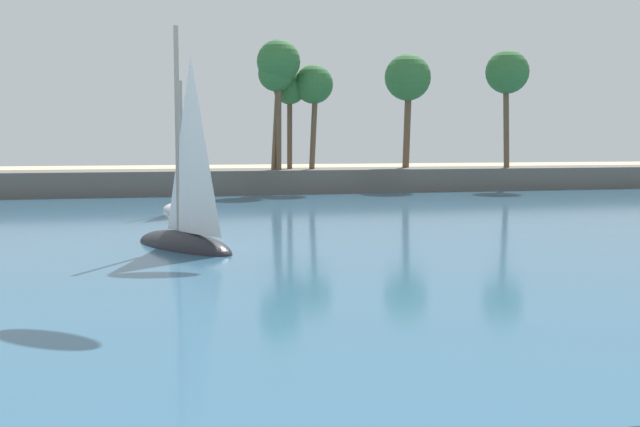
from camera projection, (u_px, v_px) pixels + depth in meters
sea at (185, 198)px, 53.63m from camera, size 220.00×90.11×0.06m
palm_headland at (177, 160)px, 58.18m from camera, size 107.32×6.08×13.08m
sailboat_near_shore at (185, 200)px, 42.55m from camera, size 3.09×5.55×7.71m
sailboat_mid_bay at (185, 227)px, 28.65m from camera, size 4.20×6.19×8.70m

